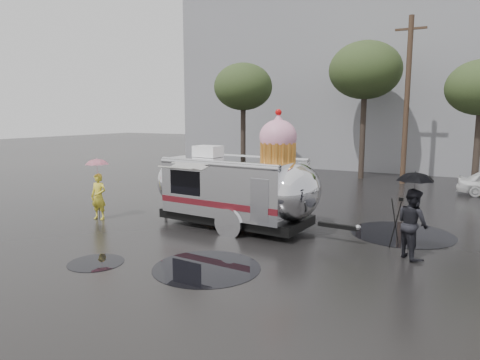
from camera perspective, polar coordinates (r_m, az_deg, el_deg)
The scene contains 13 objects.
ground at distance 12.92m, azimuth 1.22°, elevation -8.37°, with size 120.00×120.00×0.00m, color black.
puddles at distance 13.31m, azimuth 6.29°, elevation -7.88°, with size 10.57×8.91×0.01m.
grey_building at distance 36.42m, azimuth 13.03°, elevation 12.72°, with size 22.00×12.00×13.00m, color slate.
utility_pole at distance 25.24m, azimuth 21.36°, elevation 9.97°, with size 1.60×0.28×9.00m.
tree_left at distance 27.17m, azimuth 0.43°, elevation 12.25°, with size 3.64×3.64×6.95m.
tree_mid at distance 26.75m, azimuth 16.36°, elevation 13.80°, with size 4.20×4.20×8.03m.
barricade_row at distance 23.98m, azimuth 0.12°, elevation 0.84°, with size 4.30×0.80×1.00m.
airstream_trailer at distance 14.44m, azimuth -0.40°, elevation -0.76°, with size 7.51×3.00×4.05m.
person_left at distance 16.44m, azimuth -18.33°, elevation -2.10°, with size 0.61×0.40×1.68m, color yellow.
umbrella_pink at distance 16.28m, azimuth -18.51°, elevation 1.57°, with size 1.03×1.03×2.25m.
person_right at distance 12.24m, azimuth 22.00°, elevation -5.41°, with size 0.90×0.50×1.88m, color black.
umbrella_black at distance 12.05m, azimuth 22.27°, elevation -0.76°, with size 1.17×1.17×2.35m.
tripod at distance 13.10m, azimuth 20.55°, elevation -4.78°, with size 0.57×0.60×1.47m.
Camera 1 is at (5.56, -11.04, 3.78)m, focal length 32.00 mm.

